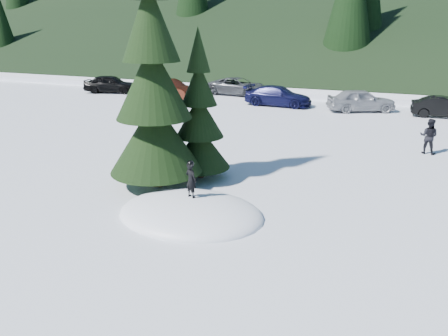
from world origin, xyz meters
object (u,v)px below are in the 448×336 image
at_px(car_4, 361,100).
at_px(car_5, 444,107).
at_px(spruce_tall, 153,91).
at_px(child_skier, 191,180).
at_px(car_3, 278,96).
at_px(adult_0, 429,136).
at_px(car_1, 170,89).
at_px(car_2, 238,86).
at_px(car_0, 111,84).
at_px(spruce_short, 199,122).

distance_m(car_4, car_5, 4.90).
height_order(spruce_tall, child_skier, spruce_tall).
height_order(child_skier, car_4, child_skier).
height_order(car_3, car_5, car_3).
bearing_deg(adult_0, car_4, -53.99).
distance_m(car_1, car_2, 5.60).
bearing_deg(car_0, child_skier, -153.95).
xyz_separation_m(spruce_tall, car_2, (-4.70, 20.51, -2.63)).
distance_m(adult_0, car_5, 9.03).
bearing_deg(car_0, car_4, -107.09).
height_order(spruce_short, car_4, spruce_short).
distance_m(spruce_tall, child_skier, 3.50).
xyz_separation_m(car_1, car_2, (4.13, 3.78, -0.05)).
bearing_deg(spruce_short, car_3, 95.20).
distance_m(car_2, car_3, 5.53).
xyz_separation_m(adult_0, car_3, (-9.31, 8.99, -0.10)).
height_order(child_skier, car_1, child_skier).
relative_size(adult_0, car_0, 0.36).
bearing_deg(spruce_short, child_skier, -69.39).
height_order(spruce_tall, car_3, spruce_tall).
bearing_deg(car_2, child_skier, -156.90).
bearing_deg(child_skier, car_3, -63.13).
bearing_deg(car_3, car_1, 94.30).
relative_size(spruce_short, car_1, 1.20).
bearing_deg(car_2, car_0, 111.97).
distance_m(spruce_tall, car_1, 19.09).
relative_size(adult_0, car_3, 0.33).
bearing_deg(car_2, spruce_short, -157.45).
bearing_deg(car_0, adult_0, -127.44).
relative_size(child_skier, car_2, 0.22).
distance_m(child_skier, car_0, 25.61).
distance_m(car_3, car_4, 5.55).
bearing_deg(car_4, car_0, 63.77).
bearing_deg(car_3, car_0, 90.11).
height_order(spruce_short, car_3, spruce_short).
bearing_deg(spruce_short, car_5, 59.92).
bearing_deg(spruce_short, car_0, 134.44).
xyz_separation_m(car_0, car_2, (10.17, 2.92, -0.05)).
distance_m(adult_0, car_3, 12.94).
height_order(car_0, car_4, car_0).
relative_size(spruce_tall, car_3, 1.84).
relative_size(car_1, car_5, 1.18).
relative_size(spruce_tall, car_1, 1.93).
height_order(adult_0, car_4, adult_0).
distance_m(spruce_short, car_3, 15.74).
xyz_separation_m(car_1, car_5, (18.86, 0.25, -0.11)).
bearing_deg(car_4, car_5, -115.28).
xyz_separation_m(adult_0, car_2, (-13.59, 12.48, -0.09)).
bearing_deg(car_2, car_3, -123.31).
relative_size(spruce_tall, child_skier, 8.01).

